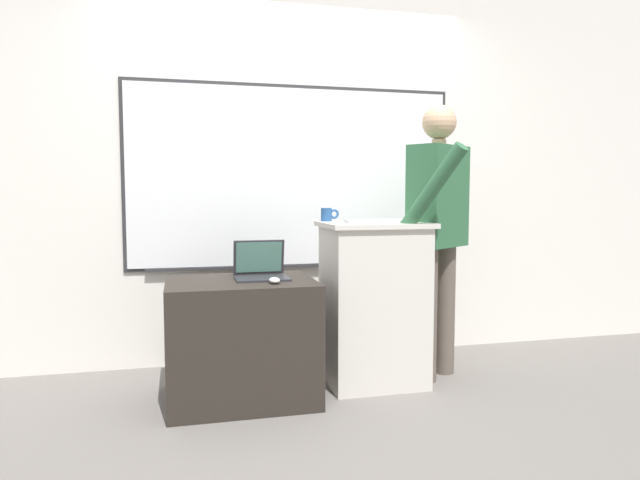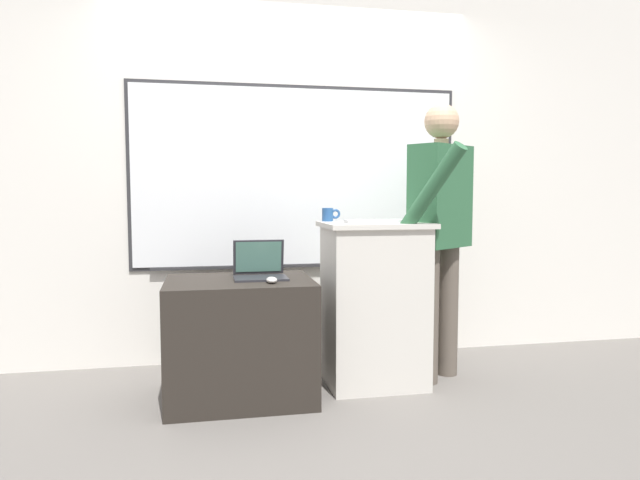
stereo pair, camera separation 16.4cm
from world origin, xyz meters
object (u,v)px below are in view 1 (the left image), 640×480
(person_presenter, at_px, (438,221))
(coffee_mug, at_px, (327,215))
(laptop, at_px, (260,267))
(wireless_keyboard, at_px, (377,221))
(side_desk, at_px, (241,340))
(lectern_podium, at_px, (374,303))
(computer_mouse_by_laptop, at_px, (275,280))

(person_presenter, relative_size, coffee_mug, 14.77)
(person_presenter, bearing_deg, laptop, 147.18)
(person_presenter, xyz_separation_m, wireless_keyboard, (-0.44, -0.08, 0.01))
(person_presenter, bearing_deg, side_desk, 149.81)
(lectern_podium, distance_m, coffee_mug, 0.63)
(lectern_podium, bearing_deg, person_presenter, 1.95)
(lectern_podium, relative_size, laptop, 3.30)
(lectern_podium, height_order, coffee_mug, coffee_mug)
(side_desk, xyz_separation_m, person_presenter, (1.27, 0.10, 0.67))
(person_presenter, distance_m, laptop, 1.17)
(laptop, height_order, wireless_keyboard, wireless_keyboard)
(lectern_podium, bearing_deg, coffee_mug, 142.58)
(person_presenter, relative_size, computer_mouse_by_laptop, 17.43)
(lectern_podium, xyz_separation_m, wireless_keyboard, (-0.01, -0.06, 0.51))
(person_presenter, xyz_separation_m, laptop, (-1.14, -0.03, -0.25))
(side_desk, distance_m, laptop, 0.43)
(side_desk, relative_size, laptop, 2.73)
(laptop, bearing_deg, lectern_podium, 1.51)
(computer_mouse_by_laptop, bearing_deg, lectern_podium, 19.99)
(lectern_podium, height_order, person_presenter, person_presenter)
(laptop, height_order, coffee_mug, coffee_mug)
(wireless_keyboard, bearing_deg, laptop, 176.31)
(laptop, xyz_separation_m, coffee_mug, (0.46, 0.21, 0.30))
(computer_mouse_by_laptop, bearing_deg, wireless_keyboard, 15.13)
(lectern_podium, bearing_deg, side_desk, -174.46)
(computer_mouse_by_laptop, relative_size, coffee_mug, 0.85)
(person_presenter, height_order, laptop, person_presenter)
(lectern_podium, bearing_deg, laptop, -178.49)
(lectern_podium, bearing_deg, computer_mouse_by_laptop, -160.01)
(wireless_keyboard, relative_size, computer_mouse_by_laptop, 3.84)
(side_desk, bearing_deg, wireless_keyboard, 1.16)
(person_presenter, distance_m, coffee_mug, 0.71)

